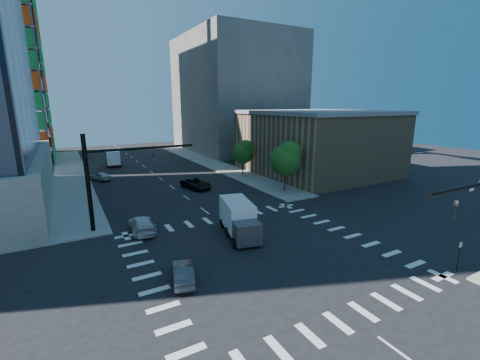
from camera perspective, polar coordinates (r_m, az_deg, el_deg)
ground at (r=26.43m, az=4.19°, el=-12.90°), size 160.00×160.00×0.00m
road_markings at (r=26.43m, az=4.19°, el=-12.89°), size 20.00×20.00×0.01m
sidewalk_ne at (r=66.03m, az=-5.73°, el=3.21°), size 5.00×60.00×0.15m
sidewalk_nw at (r=60.87m, az=-27.87°, el=0.84°), size 5.00×60.00×0.15m
commercial_building at (r=56.88m, az=13.38°, el=6.61°), size 20.50×22.50×10.60m
bg_building_ne at (r=84.85m, az=-0.82°, el=14.97°), size 24.00×30.00×28.00m
signal_mast_nw at (r=32.01m, az=-22.87°, el=1.17°), size 10.20×0.40×9.00m
tree_south at (r=42.94m, az=8.30°, el=3.88°), size 4.16×4.16×6.82m
tree_north at (r=53.11m, az=0.68°, el=5.07°), size 3.54×3.52×5.78m
no_parking_sign at (r=28.08m, az=34.43°, el=-10.63°), size 0.30×0.06×2.20m
car_nb_far at (r=45.63m, az=-7.85°, el=-0.63°), size 3.54×5.63×1.45m
car_sb_near at (r=31.62m, az=-17.05°, el=-7.53°), size 2.29×5.06×1.44m
car_sb_mid at (r=54.49m, az=-23.53°, el=0.60°), size 3.01×4.17×1.32m
car_sb_cross at (r=22.77m, az=-10.05°, el=-15.94°), size 2.28×3.97×1.24m
box_truck_near at (r=29.02m, az=-0.02°, el=-7.47°), size 3.73×6.23×3.05m
box_truck_far at (r=66.81m, az=-21.59°, el=3.58°), size 3.15×6.14×3.09m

